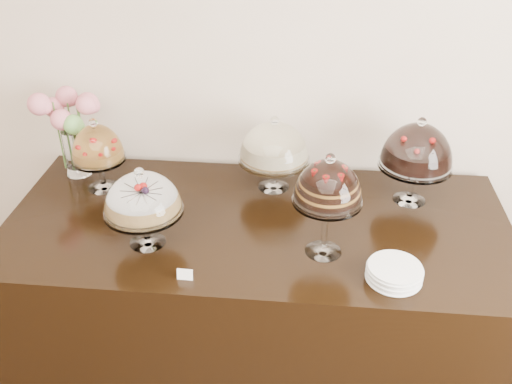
# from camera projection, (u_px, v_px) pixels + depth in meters

# --- Properties ---
(wall_back) EXTENTS (5.00, 0.04, 3.00)m
(wall_back) POSITION_uv_depth(u_px,v_px,m) (238.00, 46.00, 2.65)
(wall_back) COLOR beige
(wall_back) RESTS_ON ground
(display_counter) EXTENTS (2.20, 1.00, 0.90)m
(display_counter) POSITION_uv_depth(u_px,v_px,m) (257.00, 298.00, 2.73)
(display_counter) COLOR black
(display_counter) RESTS_ON ground
(cake_stand_sugar_sponge) EXTENTS (0.32, 0.32, 0.35)m
(cake_stand_sugar_sponge) POSITION_uv_depth(u_px,v_px,m) (142.00, 197.00, 2.24)
(cake_stand_sugar_sponge) COLOR white
(cake_stand_sugar_sponge) RESTS_ON display_counter
(cake_stand_choco_layer) EXTENTS (0.27, 0.27, 0.45)m
(cake_stand_choco_layer) POSITION_uv_depth(u_px,v_px,m) (328.00, 186.00, 2.15)
(cake_stand_choco_layer) COLOR white
(cake_stand_choco_layer) RESTS_ON display_counter
(cake_stand_cheesecake) EXTENTS (0.33, 0.33, 0.37)m
(cake_stand_cheesecake) POSITION_uv_depth(u_px,v_px,m) (274.00, 145.00, 2.62)
(cake_stand_cheesecake) COLOR white
(cake_stand_cheesecake) RESTS_ON display_counter
(cake_stand_dark_choco) EXTENTS (0.33, 0.33, 0.41)m
(cake_stand_dark_choco) POSITION_uv_depth(u_px,v_px,m) (417.00, 149.00, 2.50)
(cake_stand_dark_choco) COLOR white
(cake_stand_dark_choco) RESTS_ON display_counter
(cake_stand_fruit_tart) EXTENTS (0.25, 0.25, 0.36)m
(cake_stand_fruit_tart) POSITION_uv_depth(u_px,v_px,m) (97.00, 147.00, 2.62)
(cake_stand_fruit_tart) COLOR white
(cake_stand_fruit_tart) RESTS_ON display_counter
(flower_vase) EXTENTS (0.30, 0.24, 0.44)m
(flower_vase) POSITION_uv_depth(u_px,v_px,m) (69.00, 121.00, 2.70)
(flower_vase) COLOR white
(flower_vase) RESTS_ON display_counter
(plate_stack) EXTENTS (0.21, 0.21, 0.06)m
(plate_stack) POSITION_uv_depth(u_px,v_px,m) (394.00, 273.00, 2.14)
(plate_stack) COLOR white
(plate_stack) RESTS_ON display_counter
(price_card_left) EXTENTS (0.06, 0.02, 0.04)m
(price_card_left) POSITION_uv_depth(u_px,v_px,m) (185.00, 274.00, 2.15)
(price_card_left) COLOR white
(price_card_left) RESTS_ON display_counter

